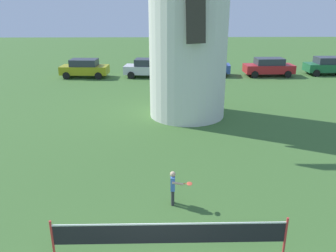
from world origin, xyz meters
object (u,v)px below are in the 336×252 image
at_px(tennis_net, 170,233).
at_px(parked_car_green, 328,66).
at_px(parked_car_mustard, 85,68).
at_px(parked_car_red, 269,67).
at_px(windmill, 189,5).
at_px(player_far, 174,186).
at_px(parked_car_blue, 208,66).
at_px(parked_car_silver, 149,68).

distance_m(tennis_net, parked_car_green, 27.30).
xyz_separation_m(parked_car_mustard, parked_car_red, (16.02, 0.23, 0.00)).
bearing_deg(windmill, player_far, -96.86).
xyz_separation_m(player_far, parked_car_green, (14.53, 20.62, 0.15)).
bearing_deg(parked_car_blue, windmill, -103.32).
height_order(tennis_net, parked_car_mustard, parked_car_mustard).
relative_size(parked_car_silver, parked_car_red, 1.03).
xyz_separation_m(player_far, parked_car_silver, (-1.37, 19.87, 0.15)).
height_order(parked_car_mustard, parked_car_red, same).
distance_m(tennis_net, parked_car_mustard, 23.26).
bearing_deg(parked_car_mustard, parked_car_silver, -0.13).
xyz_separation_m(parked_car_mustard, parked_car_blue, (10.71, 0.63, -0.00)).
bearing_deg(parked_car_mustard, windmill, -53.06).
bearing_deg(parked_car_mustard, parked_car_green, 1.96).
height_order(tennis_net, player_far, player_far).
bearing_deg(parked_car_red, player_far, -114.33).
relative_size(parked_car_silver, parked_car_green, 1.14).
height_order(windmill, parked_car_mustard, windmill).
bearing_deg(parked_car_silver, parked_car_red, 1.35).
bearing_deg(tennis_net, parked_car_mustard, 106.85).
bearing_deg(parked_car_silver, parked_car_blue, 7.15).
bearing_deg(tennis_net, player_far, 85.57).
bearing_deg(parked_car_red, parked_car_silver, -178.65).
bearing_deg(player_far, parked_car_silver, 93.95).
distance_m(windmill, tennis_net, 12.79).
bearing_deg(parked_car_green, parked_car_blue, -179.47).
relative_size(tennis_net, player_far, 5.08).
height_order(player_far, parked_car_red, parked_car_red).
relative_size(parked_car_blue, parked_car_red, 0.94).
xyz_separation_m(windmill, parked_car_blue, (2.68, 11.32, -5.15)).
relative_size(player_far, parked_car_green, 0.30).
relative_size(windmill, parked_car_silver, 2.91).
distance_m(parked_car_mustard, parked_car_green, 21.46).
distance_m(parked_car_mustard, parked_car_red, 16.02).
xyz_separation_m(tennis_net, player_far, (0.18, 2.38, -0.03)).
relative_size(windmill, parked_car_red, 2.99).
bearing_deg(player_far, tennis_net, -94.43).
xyz_separation_m(windmill, parked_car_mustard, (-8.03, 10.68, -5.15)).
relative_size(tennis_net, parked_car_mustard, 1.44).
bearing_deg(parked_car_mustard, player_far, -70.80).
relative_size(parked_car_blue, parked_car_green, 1.04).
bearing_deg(player_far, parked_car_blue, 79.55).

